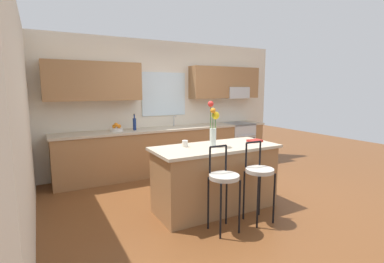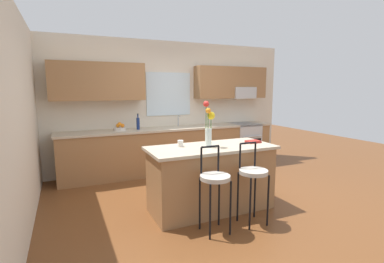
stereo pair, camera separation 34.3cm
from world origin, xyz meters
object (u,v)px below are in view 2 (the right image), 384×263
at_px(bar_stool_near, 215,181).
at_px(bottle_olive_oil, 138,123).
at_px(oven_range, 244,143).
at_px(fruit_bowl_oranges, 120,128).
at_px(bar_stool_middle, 253,175).
at_px(cookbook, 253,142).
at_px(mug_ceramic, 180,144).
at_px(flower_vase, 209,125).
at_px(kitchen_island, 211,178).

xyz_separation_m(bar_stool_near, bottle_olive_oil, (-0.26, 2.65, 0.41)).
bearing_deg(oven_range, fruit_bowl_oranges, 179.43).
bearing_deg(bar_stool_near, bar_stool_middle, 0.00).
bearing_deg(bar_stool_near, oven_range, 49.84).
bearing_deg(fruit_bowl_oranges, bottle_olive_oil, -0.59).
height_order(oven_range, cookbook, cookbook).
xyz_separation_m(bar_stool_near, fruit_bowl_oranges, (-0.62, 2.65, 0.34)).
relative_size(fruit_bowl_oranges, bottle_olive_oil, 0.77).
bearing_deg(cookbook, bottle_olive_oil, 121.04).
xyz_separation_m(oven_range, mug_ceramic, (-2.34, -1.86, 0.51)).
height_order(bar_stool_near, bar_stool_middle, same).
height_order(bar_stool_near, mug_ceramic, bar_stool_near).
height_order(flower_vase, cookbook, flower_vase).
bearing_deg(bar_stool_middle, bar_stool_near, 180.00).
relative_size(oven_range, bar_stool_near, 0.88).
distance_m(flower_vase, bottle_olive_oil, 2.13).
relative_size(bar_stool_middle, mug_ceramic, 11.58).
bearing_deg(cookbook, kitchen_island, 178.74).
relative_size(oven_range, mug_ceramic, 10.22).
bearing_deg(bottle_olive_oil, cookbook, -58.96).
height_order(bar_stool_near, bottle_olive_oil, bottle_olive_oil).
bearing_deg(flower_vase, kitchen_island, 23.86).
distance_m(cookbook, fruit_bowl_oranges, 2.60).
xyz_separation_m(kitchen_island, cookbook, (0.70, -0.02, 0.47)).
relative_size(kitchen_island, bottle_olive_oil, 5.71).
xyz_separation_m(bar_stool_middle, flower_vase, (-0.33, 0.58, 0.59)).
xyz_separation_m(mug_ceramic, fruit_bowl_oranges, (-0.49, 1.89, 0.01)).
relative_size(bar_stool_near, cookbook, 5.21).
distance_m(flower_vase, cookbook, 0.81).
relative_size(mug_ceramic, bottle_olive_oil, 0.29).
relative_size(kitchen_island, bar_stool_near, 1.72).
bearing_deg(cookbook, mug_ceramic, 171.22).
height_order(oven_range, bottle_olive_oil, bottle_olive_oil).
height_order(kitchen_island, bottle_olive_oil, bottle_olive_oil).
bearing_deg(flower_vase, bar_stool_middle, -60.21).
height_order(oven_range, flower_vase, flower_vase).
height_order(bar_stool_middle, bottle_olive_oil, bottle_olive_oil).
distance_m(bar_stool_middle, mug_ceramic, 1.07).
distance_m(bar_stool_middle, bottle_olive_oil, 2.80).
distance_m(bar_stool_middle, fruit_bowl_oranges, 2.91).
distance_m(cookbook, bottle_olive_oil, 2.40).
bearing_deg(bar_stool_near, mug_ceramic, 99.68).
xyz_separation_m(kitchen_island, fruit_bowl_oranges, (-0.89, 2.04, 0.51)).
bearing_deg(bar_stool_middle, flower_vase, 119.79).
distance_m(bar_stool_near, bottle_olive_oil, 2.69).
xyz_separation_m(kitchen_island, bar_stool_middle, (0.27, -0.61, 0.17)).
bearing_deg(kitchen_island, bar_stool_near, -114.41).
relative_size(bar_stool_near, fruit_bowl_oranges, 4.34).
bearing_deg(oven_range, flower_vase, -134.35).
bearing_deg(fruit_bowl_oranges, flower_vase, -68.02).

